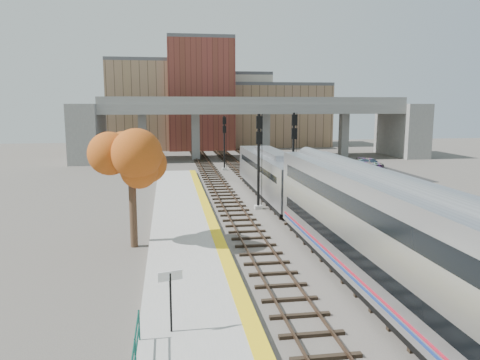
{
  "coord_description": "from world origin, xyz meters",
  "views": [
    {
      "loc": [
        -8.27,
        -27.49,
        8.45
      ],
      "look_at": [
        -2.67,
        8.66,
        2.5
      ],
      "focal_mm": 35.0,
      "sensor_mm": 36.0,
      "label": 1
    }
  ],
  "objects": [
    {
      "name": "parking_lot",
      "position": [
        14.0,
        28.0,
        0.02
      ],
      "size": [
        14.0,
        18.0,
        0.04
      ],
      "primitive_type": "cube",
      "color": "black",
      "rests_on": "ground"
    },
    {
      "name": "car_b",
      "position": [
        12.97,
        25.93,
        0.57
      ],
      "size": [
        1.34,
        3.29,
        1.06
      ],
      "primitive_type": "imported",
      "rotation": [
        0.0,
        0.0,
        0.07
      ],
      "color": "#99999E",
      "rests_on": "parking_lot"
    },
    {
      "name": "car_c",
      "position": [
        18.62,
        31.41,
        0.64
      ],
      "size": [
        2.95,
        4.45,
        1.2
      ],
      "primitive_type": "imported",
      "rotation": [
        0.0,
        0.0,
        0.34
      ],
      "color": "#99999E",
      "rests_on": "parking_lot"
    },
    {
      "name": "yellow_strip",
      "position": [
        -5.35,
        0.0,
        0.35
      ],
      "size": [
        0.7,
        60.0,
        0.01
      ],
      "primitive_type": "cube",
      "color": "yellow",
      "rests_on": "platform"
    },
    {
      "name": "ground",
      "position": [
        0.0,
        0.0,
        0.0
      ],
      "size": [
        160.0,
        160.0,
        0.0
      ],
      "primitive_type": "plane",
      "color": "#47423D",
      "rests_on": "ground"
    },
    {
      "name": "buildings_far",
      "position": [
        1.26,
        66.57,
        7.88
      ],
      "size": [
        43.0,
        21.0,
        20.6
      ],
      "color": "#8E6D53",
      "rests_on": "ground"
    },
    {
      "name": "overpass",
      "position": [
        4.92,
        45.0,
        5.81
      ],
      "size": [
        54.0,
        12.0,
        9.5
      ],
      "color": "slate",
      "rests_on": "ground"
    },
    {
      "name": "car_a",
      "position": [
        11.84,
        23.1,
        0.66
      ],
      "size": [
        1.61,
        3.7,
        1.24
      ],
      "primitive_type": "imported",
      "rotation": [
        0.0,
        0.0,
        0.04
      ],
      "color": "#99999E",
      "rests_on": "parking_lot"
    },
    {
      "name": "locomotive",
      "position": [
        1.0,
        13.31,
        2.28
      ],
      "size": [
        3.02,
        19.05,
        4.1
      ],
      "color": "#A8AAB2",
      "rests_on": "ground"
    },
    {
      "name": "tree",
      "position": [
        -10.4,
        0.19,
        5.27
      ],
      "size": [
        3.6,
        3.6,
        7.1
      ],
      "color": "#382619",
      "rests_on": "ground"
    },
    {
      "name": "tracks",
      "position": [
        0.93,
        12.5,
        0.08
      ],
      "size": [
        10.7,
        95.0,
        0.25
      ],
      "color": "black",
      "rests_on": "ground"
    },
    {
      "name": "signal_mast_far",
      "position": [
        -1.1,
        31.91,
        3.44
      ],
      "size": [
        0.6,
        0.64,
        6.97
      ],
      "color": "#9E9E99",
      "rests_on": "ground"
    },
    {
      "name": "station_sign",
      "position": [
        -8.3,
        -11.55,
        1.98
      ],
      "size": [
        0.88,
        0.29,
        2.27
      ],
      "rotation": [
        0.0,
        0.0,
        0.28
      ],
      "color": "black",
      "rests_on": "platform"
    },
    {
      "name": "coach",
      "position": [
        1.0,
        -9.29,
        2.8
      ],
      "size": [
        3.03,
        25.0,
        5.0
      ],
      "color": "#A8AAB2",
      "rests_on": "ground"
    },
    {
      "name": "signal_mast_near",
      "position": [
        -1.1,
        9.01,
        3.93
      ],
      "size": [
        0.6,
        0.64,
        7.69
      ],
      "color": "#9E9E99",
      "rests_on": "ground"
    },
    {
      "name": "signal_mast_mid",
      "position": [
        3.0,
        13.54,
        3.93
      ],
      "size": [
        0.6,
        0.64,
        7.7
      ],
      "color": "#9E9E99",
      "rests_on": "ground"
    },
    {
      "name": "platform",
      "position": [
        -7.25,
        0.0,
        0.17
      ],
      "size": [
        4.5,
        60.0,
        0.35
      ],
      "primitive_type": "cube",
      "color": "#9E9E99",
      "rests_on": "ground"
    }
  ]
}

